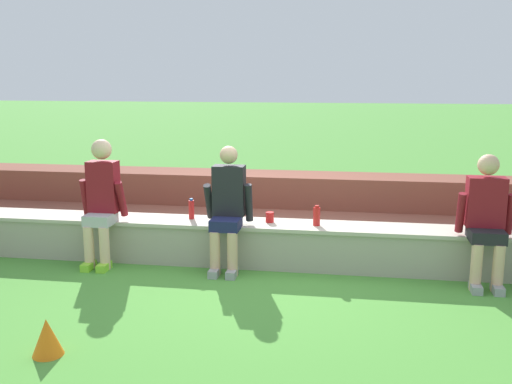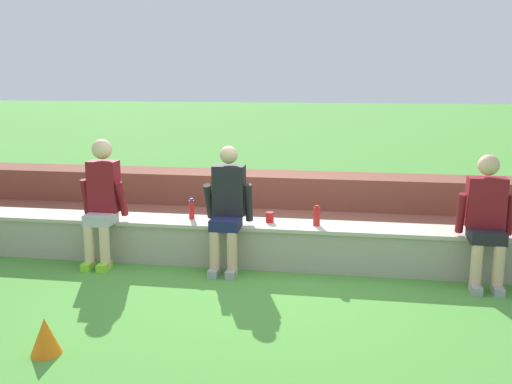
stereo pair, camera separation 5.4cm
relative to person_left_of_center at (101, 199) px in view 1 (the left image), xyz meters
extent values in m
plane|color=#4C9338|center=(1.81, 0.02, -0.74)|extent=(80.00, 80.00, 0.00)
cube|color=#A8A08E|center=(1.81, 0.26, -0.50)|extent=(8.87, 0.46, 0.47)
cube|color=#BCB39F|center=(1.81, 0.26, -0.28)|extent=(8.91, 0.50, 0.04)
cube|color=brown|center=(1.81, 0.93, -0.54)|extent=(12.51, 0.63, 0.41)
cube|color=brown|center=(1.81, 1.55, -0.33)|extent=(12.51, 0.63, 0.81)
cylinder|color=beige|center=(-0.09, -0.19, -0.50)|extent=(0.11, 0.11, 0.47)
cylinder|color=beige|center=(0.09, -0.19, -0.50)|extent=(0.11, 0.11, 0.47)
cube|color=#8CD833|center=(-0.09, -0.23, -0.70)|extent=(0.10, 0.22, 0.08)
cube|color=#8CD833|center=(0.09, -0.23, -0.70)|extent=(0.10, 0.22, 0.08)
cube|color=#B2B2B7|center=(0.00, -0.06, -0.21)|extent=(0.29, 0.32, 0.12)
cube|color=maroon|center=(0.00, 0.07, 0.13)|extent=(0.32, 0.20, 0.57)
sphere|color=beige|center=(0.00, 0.07, 0.54)|extent=(0.22, 0.22, 0.22)
cylinder|color=maroon|center=(-0.21, 0.05, 0.00)|extent=(0.08, 0.16, 0.43)
cylinder|color=maroon|center=(0.21, 0.05, 0.00)|extent=(0.08, 0.22, 0.42)
cylinder|color=#DBAD89|center=(1.32, -0.18, -0.50)|extent=(0.11, 0.11, 0.47)
cylinder|color=#DBAD89|center=(1.50, -0.18, -0.50)|extent=(0.11, 0.11, 0.47)
cube|color=#99999E|center=(1.32, -0.22, -0.70)|extent=(0.10, 0.22, 0.08)
cube|color=#99999E|center=(1.50, -0.22, -0.70)|extent=(0.10, 0.22, 0.08)
cube|color=#191E47|center=(1.41, -0.05, -0.21)|extent=(0.31, 0.31, 0.12)
cube|color=black|center=(1.41, 0.13, 0.12)|extent=(0.34, 0.20, 0.55)
sphere|color=#DBAD89|center=(1.41, 0.13, 0.50)|extent=(0.19, 0.19, 0.19)
cylinder|color=black|center=(1.19, 0.11, -0.01)|extent=(0.08, 0.24, 0.42)
cylinder|color=black|center=(1.63, 0.11, -0.01)|extent=(0.08, 0.17, 0.43)
cylinder|color=#DBAD89|center=(3.95, -0.22, -0.50)|extent=(0.11, 0.11, 0.47)
cylinder|color=#DBAD89|center=(4.15, -0.22, -0.50)|extent=(0.11, 0.11, 0.47)
cube|color=#99999E|center=(3.95, -0.26, -0.70)|extent=(0.10, 0.22, 0.08)
cube|color=#99999E|center=(4.15, -0.26, -0.70)|extent=(0.10, 0.22, 0.08)
cube|color=black|center=(4.05, -0.07, -0.21)|extent=(0.33, 0.36, 0.12)
cube|color=maroon|center=(4.05, 0.05, 0.09)|extent=(0.37, 0.20, 0.51)
sphere|color=#DBAD89|center=(4.05, 0.05, 0.47)|extent=(0.21, 0.21, 0.21)
cylinder|color=maroon|center=(3.81, 0.03, -0.02)|extent=(0.08, 0.17, 0.43)
cylinder|color=maroon|center=(4.28, 0.03, -0.02)|extent=(0.08, 0.15, 0.43)
cylinder|color=red|center=(0.94, 0.31, -0.16)|extent=(0.06, 0.06, 0.21)
cylinder|color=blue|center=(0.94, 0.31, -0.04)|extent=(0.04, 0.04, 0.02)
cylinder|color=red|center=(2.36, 0.23, -0.16)|extent=(0.08, 0.08, 0.20)
cylinder|color=red|center=(2.36, 0.23, -0.05)|extent=(0.05, 0.05, 0.02)
cylinder|color=red|center=(1.84, 0.29, -0.21)|extent=(0.09, 0.09, 0.11)
cone|color=orange|center=(0.47, -2.14, -0.60)|extent=(0.24, 0.24, 0.29)
camera|label=1|loc=(2.67, -5.90, 1.34)|focal=40.70mm
camera|label=2|loc=(2.72, -5.89, 1.34)|focal=40.70mm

